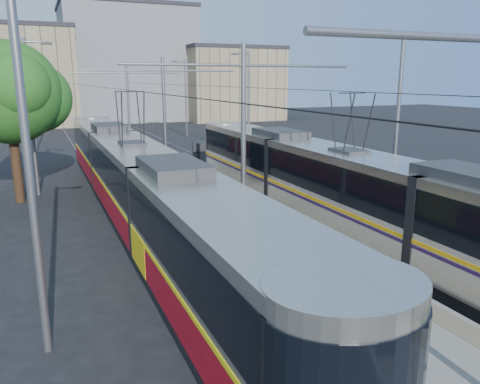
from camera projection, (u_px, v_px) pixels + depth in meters
name	position (u px, v px, depth m)	size (l,w,h in m)	color
ground	(372.00, 324.00, 11.75)	(160.00, 160.00, 0.00)	black
platform	(180.00, 184.00, 26.88)	(4.00, 50.00, 0.30)	gray
tactile_strip_left	(155.00, 183.00, 26.28)	(0.70, 50.00, 0.01)	gray
tactile_strip_right	(204.00, 179.00, 27.40)	(0.70, 50.00, 0.01)	gray
rails	(180.00, 186.00, 26.91)	(8.71, 70.00, 0.03)	gray
tram_left	(134.00, 181.00, 20.29)	(2.43, 32.38, 5.50)	black
tram_right	(347.00, 189.00, 18.18)	(2.43, 27.81, 5.50)	black
catenary	(194.00, 110.00, 23.31)	(9.20, 70.00, 7.00)	slate
street_lamps	(160.00, 109.00, 29.49)	(15.18, 38.22, 8.00)	slate
shelter	(199.00, 164.00, 25.13)	(0.93, 1.24, 2.44)	black
tree	(16.00, 94.00, 22.51)	(5.39, 4.98, 7.83)	#382314
building_left	(8.00, 76.00, 59.90)	(16.32, 12.24, 12.60)	gray
building_centre	(128.00, 64.00, 69.22)	(18.36, 14.28, 16.27)	slate
building_right	(231.00, 84.00, 69.94)	(14.28, 10.20, 10.66)	gray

